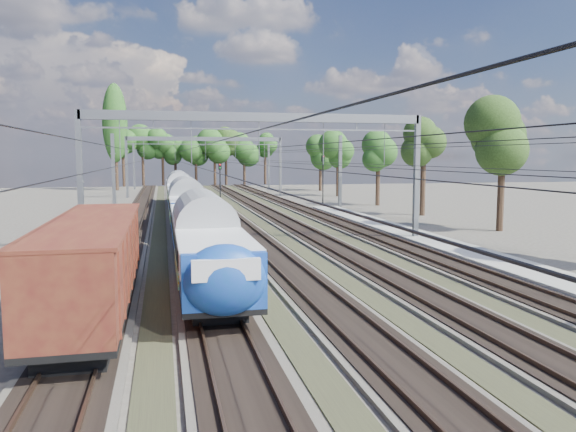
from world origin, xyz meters
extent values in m
cube|color=#47423A|center=(-9.00, 45.00, 0.07)|extent=(3.00, 130.00, 0.15)
cube|color=black|center=(-9.00, 45.00, 0.17)|extent=(2.50, 130.00, 0.06)
cube|color=#473326|center=(-9.72, 45.00, 0.27)|extent=(0.08, 130.00, 0.14)
cube|color=#473326|center=(-8.28, 45.00, 0.27)|extent=(0.08, 130.00, 0.14)
cube|color=#47423A|center=(-4.50, 45.00, 0.07)|extent=(3.00, 130.00, 0.15)
cube|color=black|center=(-4.50, 45.00, 0.17)|extent=(2.50, 130.00, 0.06)
cube|color=#473326|center=(-5.22, 45.00, 0.27)|extent=(0.08, 130.00, 0.14)
cube|color=#473326|center=(-3.78, 45.00, 0.27)|extent=(0.08, 130.00, 0.14)
cube|color=#47423A|center=(0.00, 45.00, 0.07)|extent=(3.00, 130.00, 0.15)
cube|color=black|center=(0.00, 45.00, 0.17)|extent=(2.50, 130.00, 0.06)
cube|color=#473326|center=(-0.72, 45.00, 0.27)|extent=(0.08, 130.00, 0.14)
cube|color=#473326|center=(0.72, 45.00, 0.27)|extent=(0.08, 130.00, 0.14)
cube|color=#47423A|center=(4.50, 45.00, 0.07)|extent=(3.00, 130.00, 0.15)
cube|color=black|center=(4.50, 45.00, 0.17)|extent=(2.50, 130.00, 0.06)
cube|color=#473326|center=(3.78, 45.00, 0.27)|extent=(0.08, 130.00, 0.14)
cube|color=#473326|center=(5.22, 45.00, 0.27)|extent=(0.08, 130.00, 0.14)
cube|color=#47423A|center=(9.00, 45.00, 0.07)|extent=(3.00, 130.00, 0.15)
cube|color=black|center=(9.00, 45.00, 0.17)|extent=(2.50, 130.00, 0.06)
cube|color=#473326|center=(8.28, 45.00, 0.27)|extent=(0.08, 130.00, 0.14)
cube|color=#473326|center=(9.72, 45.00, 0.27)|extent=(0.08, 130.00, 0.14)
cube|color=#2F2B1E|center=(-6.75, 45.00, 0.03)|extent=(1.10, 130.00, 0.05)
cube|color=#2F2B1E|center=(-2.25, 45.00, 0.03)|extent=(1.10, 130.00, 0.05)
cube|color=#2F2B1E|center=(2.25, 45.00, 0.03)|extent=(1.10, 130.00, 0.05)
cube|color=#2F2B1E|center=(6.75, 45.00, 0.03)|extent=(1.10, 130.00, 0.05)
cube|color=gray|center=(12.00, 20.00, 0.15)|extent=(3.00, 70.00, 0.30)
cube|color=slate|center=(-11.50, 30.00, 4.50)|extent=(0.35, 0.35, 9.00)
cube|color=slate|center=(11.50, 30.00, 4.50)|extent=(0.35, 0.35, 9.00)
cube|color=slate|center=(0.00, 30.00, 8.70)|extent=(23.00, 0.35, 0.60)
cube|color=slate|center=(-11.50, 78.00, 4.50)|extent=(0.35, 0.35, 9.00)
cube|color=slate|center=(11.50, 78.00, 4.50)|extent=(0.35, 0.35, 9.00)
cube|color=slate|center=(0.00, 78.00, 8.70)|extent=(23.00, 0.35, 0.60)
cube|color=slate|center=(-11.50, 55.00, 4.25)|extent=(0.35, 0.35, 8.50)
cube|color=slate|center=(-11.50, 100.00, 4.25)|extent=(0.35, 0.35, 8.50)
cube|color=slate|center=(13.80, 55.00, 4.25)|extent=(0.35, 0.35, 8.50)
cube|color=slate|center=(13.80, 100.00, 4.25)|extent=(0.35, 0.35, 8.50)
cylinder|color=black|center=(-9.00, 45.00, 5.50)|extent=(0.03, 130.00, 0.03)
cylinder|color=black|center=(-9.00, 45.00, 6.60)|extent=(0.03, 130.00, 0.03)
cylinder|color=black|center=(-4.50, 45.00, 5.50)|extent=(0.03, 130.00, 0.03)
cylinder|color=black|center=(-4.50, 45.00, 6.60)|extent=(0.03, 130.00, 0.03)
cylinder|color=black|center=(0.00, 45.00, 5.50)|extent=(0.03, 130.00, 0.03)
cylinder|color=black|center=(0.00, 45.00, 6.60)|extent=(0.03, 130.00, 0.03)
cylinder|color=black|center=(4.50, 45.00, 5.50)|extent=(0.03, 130.00, 0.03)
cylinder|color=black|center=(4.50, 45.00, 6.60)|extent=(0.03, 130.00, 0.03)
cylinder|color=black|center=(9.00, 45.00, 5.50)|extent=(0.03, 130.00, 0.03)
cylinder|color=black|center=(9.00, 45.00, 6.60)|extent=(0.03, 130.00, 0.03)
cylinder|color=black|center=(-14.03, 110.30, 3.47)|extent=(0.56, 0.56, 6.93)
sphere|color=#1C3112|center=(-14.03, 110.30, 9.01)|extent=(3.90, 3.90, 3.90)
cylinder|color=black|center=(-10.25, 110.70, 2.94)|extent=(0.56, 0.56, 5.88)
sphere|color=#1C3112|center=(-10.25, 110.70, 7.65)|extent=(4.75, 4.75, 4.75)
cylinder|color=black|center=(-6.16, 113.89, 3.32)|extent=(0.56, 0.56, 6.64)
sphere|color=#1C3112|center=(-6.16, 113.89, 8.64)|extent=(5.28, 5.28, 5.28)
cylinder|color=black|center=(-3.47, 113.44, 3.29)|extent=(0.56, 0.56, 6.59)
sphere|color=#1C3112|center=(-3.47, 113.44, 8.56)|extent=(5.32, 5.32, 5.32)
cylinder|color=black|center=(0.77, 113.63, 3.66)|extent=(0.56, 0.56, 7.31)
sphere|color=#1C3112|center=(0.77, 113.63, 9.51)|extent=(5.35, 5.35, 5.35)
cylinder|color=black|center=(4.52, 110.36, 3.53)|extent=(0.56, 0.56, 7.06)
sphere|color=#1C3112|center=(4.52, 110.36, 9.18)|extent=(5.48, 5.48, 5.48)
cylinder|color=black|center=(7.12, 111.22, 3.50)|extent=(0.56, 0.56, 7.00)
sphere|color=#1C3112|center=(7.12, 111.22, 9.09)|extent=(4.99, 4.99, 4.99)
cylinder|color=black|center=(11.71, 113.86, 3.47)|extent=(0.56, 0.56, 6.94)
sphere|color=#1C3112|center=(11.71, 113.86, 9.03)|extent=(4.88, 4.88, 4.88)
cylinder|color=black|center=(15.18, 110.89, 3.59)|extent=(0.56, 0.56, 7.19)
sphere|color=#1C3112|center=(15.18, 110.89, 9.34)|extent=(4.16, 4.16, 4.16)
cylinder|color=black|center=(20.09, 30.64, 2.69)|extent=(0.56, 0.56, 5.38)
sphere|color=#1C3112|center=(20.09, 30.64, 6.99)|extent=(4.74, 4.74, 4.74)
cylinder|color=black|center=(19.64, 44.12, 3.33)|extent=(0.56, 0.56, 6.66)
sphere|color=#1C3112|center=(19.64, 44.12, 8.65)|extent=(3.70, 3.70, 3.70)
cylinder|color=black|center=(20.47, 61.79, 2.81)|extent=(0.56, 0.56, 5.62)
sphere|color=#1C3112|center=(20.47, 61.79, 7.31)|extent=(4.32, 4.32, 4.32)
cylinder|color=black|center=(21.10, 75.31, 2.97)|extent=(0.56, 0.56, 5.94)
sphere|color=#1C3112|center=(21.10, 75.31, 7.72)|extent=(3.67, 3.67, 3.67)
cylinder|color=black|center=(20.30, 88.20, 2.62)|extent=(0.56, 0.56, 5.24)
sphere|color=#1C3112|center=(20.30, 88.20, 6.82)|extent=(4.06, 4.06, 4.06)
cylinder|color=black|center=(-14.50, 98.00, 8.00)|extent=(0.70, 0.70, 16.00)
ellipsoid|color=#1D521B|center=(-14.50, 98.00, 12.00)|extent=(4.40, 4.40, 14.08)
cube|color=black|center=(-4.50, 13.16, 0.54)|extent=(1.98, 2.97, 0.79)
cube|color=black|center=(-4.50, 27.01, 0.54)|extent=(1.98, 2.97, 0.79)
cube|color=#0F448D|center=(-4.50, 20.09, 2.03)|extent=(2.77, 19.78, 1.88)
cube|color=silver|center=(-4.50, 20.09, 2.52)|extent=(2.85, 18.99, 0.94)
cube|color=black|center=(-3.07, 20.09, 2.52)|extent=(0.04, 16.82, 0.69)
cube|color=orange|center=(-4.50, 15.74, 1.53)|extent=(2.87, 5.54, 0.69)
cylinder|color=#939699|center=(-4.50, 20.09, 2.97)|extent=(2.81, 19.78, 2.81)
cube|color=black|center=(-4.50, 33.55, 0.54)|extent=(1.98, 2.97, 0.79)
cube|color=black|center=(-4.50, 47.39, 0.54)|extent=(1.98, 2.97, 0.79)
cube|color=#0F448D|center=(-4.50, 40.47, 2.03)|extent=(2.77, 19.78, 1.88)
cube|color=silver|center=(-4.50, 40.47, 2.52)|extent=(2.85, 18.99, 0.94)
cube|color=black|center=(-3.07, 40.47, 2.52)|extent=(0.04, 16.82, 0.69)
cube|color=orange|center=(-4.50, 36.12, 1.53)|extent=(2.87, 5.54, 0.69)
cylinder|color=#939699|center=(-4.50, 40.47, 2.97)|extent=(2.81, 19.78, 2.81)
cube|color=black|center=(-4.50, 53.93, 0.54)|extent=(1.98, 2.97, 0.79)
cube|color=black|center=(-4.50, 67.78, 0.54)|extent=(1.98, 2.97, 0.79)
cube|color=#0F448D|center=(-4.50, 60.85, 2.03)|extent=(2.77, 19.78, 1.88)
cube|color=silver|center=(-4.50, 60.85, 2.52)|extent=(2.85, 18.99, 0.94)
cube|color=black|center=(-3.07, 60.85, 2.52)|extent=(0.04, 16.82, 0.69)
cube|color=orange|center=(-4.50, 56.50, 1.53)|extent=(2.87, 5.54, 0.69)
cylinder|color=#939699|center=(-4.50, 60.85, 2.97)|extent=(2.81, 19.78, 2.81)
ellipsoid|color=#0F448D|center=(-4.50, 10.40, 2.08)|extent=(2.81, 1.54, 2.39)
cube|color=black|center=(-9.00, 9.30, 0.50)|extent=(2.00, 2.60, 0.70)
cube|color=black|center=(-9.00, 19.10, 0.50)|extent=(2.00, 2.60, 0.70)
cube|color=black|center=(-9.00, 14.20, 0.95)|extent=(2.70, 14.00, 0.20)
cube|color=#4F1715|center=(-9.00, 14.20, 2.35)|extent=(2.70, 14.00, 2.60)
cube|color=#4F1715|center=(-9.00, 14.20, 3.70)|extent=(2.90, 14.00, 0.12)
imported|color=black|center=(3.67, 92.54, 0.78)|extent=(0.45, 0.61, 1.55)
cylinder|color=black|center=(-0.46, 51.98, 2.35)|extent=(0.13, 0.13, 4.70)
cube|color=black|center=(-0.46, 51.98, 5.03)|extent=(0.35, 0.24, 0.66)
sphere|color=red|center=(-0.46, 51.86, 5.22)|extent=(0.15, 0.15, 0.15)
sphere|color=#0C9919|center=(-0.46, 51.86, 4.89)|extent=(0.15, 0.15, 0.15)
cylinder|color=black|center=(13.09, 59.68, 2.74)|extent=(0.15, 0.15, 5.47)
cube|color=black|center=(13.09, 59.68, 5.86)|extent=(0.45, 0.37, 0.77)
sphere|color=red|center=(13.09, 59.54, 6.08)|extent=(0.18, 0.18, 0.18)
sphere|color=#0C9919|center=(13.09, 59.54, 5.69)|extent=(0.18, 0.18, 0.18)
camera|label=1|loc=(-6.39, -7.52, 6.08)|focal=35.00mm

